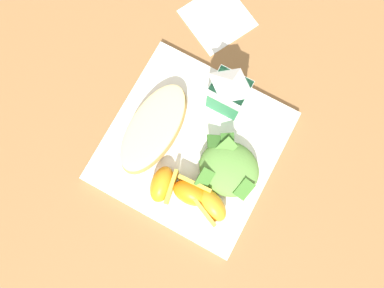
{
  "coord_description": "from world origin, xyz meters",
  "views": [
    {
      "loc": [
        0.05,
        -0.09,
        0.62
      ],
      "look_at": [
        0.0,
        0.0,
        0.03
      ],
      "focal_mm": 33.77,
      "sensor_mm": 36.0,
      "label": 1
    }
  ],
  "objects_px": {
    "white_plate": "(192,146)",
    "cheesy_pizza_bread": "(154,129)",
    "orange_wedge_middle": "(191,192)",
    "orange_wedge_front": "(163,184)",
    "paper_napkin": "(218,18)",
    "orange_wedge_rear": "(211,206)",
    "milk_carton": "(229,92)",
    "green_salad_pile": "(229,168)"
  },
  "relations": [
    {
      "from": "white_plate",
      "to": "cheesy_pizza_bread",
      "type": "height_order",
      "value": "cheesy_pizza_bread"
    },
    {
      "from": "orange_wedge_middle",
      "to": "orange_wedge_front",
      "type": "bearing_deg",
      "value": -166.73
    },
    {
      "from": "paper_napkin",
      "to": "orange_wedge_rear",
      "type": "bearing_deg",
      "value": -64.5
    },
    {
      "from": "milk_carton",
      "to": "orange_wedge_middle",
      "type": "height_order",
      "value": "milk_carton"
    },
    {
      "from": "white_plate",
      "to": "cheesy_pizza_bread",
      "type": "xyz_separation_m",
      "value": [
        -0.07,
        -0.01,
        0.03
      ]
    },
    {
      "from": "orange_wedge_middle",
      "to": "milk_carton",
      "type": "bearing_deg",
      "value": 97.24
    },
    {
      "from": "milk_carton",
      "to": "orange_wedge_middle",
      "type": "xyz_separation_m",
      "value": [
        0.02,
        -0.17,
        -0.04
      ]
    },
    {
      "from": "white_plate",
      "to": "milk_carton",
      "type": "distance_m",
      "value": 0.12
    },
    {
      "from": "green_salad_pile",
      "to": "orange_wedge_front",
      "type": "distance_m",
      "value": 0.11
    },
    {
      "from": "green_salad_pile",
      "to": "orange_wedge_front",
      "type": "xyz_separation_m",
      "value": [
        -0.08,
        -0.07,
        -0.0
      ]
    },
    {
      "from": "white_plate",
      "to": "milk_carton",
      "type": "relative_size",
      "value": 2.55
    },
    {
      "from": "green_salad_pile",
      "to": "orange_wedge_rear",
      "type": "xyz_separation_m",
      "value": [
        0.0,
        -0.07,
        -0.0
      ]
    },
    {
      "from": "white_plate",
      "to": "orange_wedge_front",
      "type": "relative_size",
      "value": 4.26
    },
    {
      "from": "milk_carton",
      "to": "orange_wedge_front",
      "type": "xyz_separation_m",
      "value": [
        -0.02,
        -0.18,
        -0.04
      ]
    },
    {
      "from": "milk_carton",
      "to": "orange_wedge_rear",
      "type": "distance_m",
      "value": 0.18
    },
    {
      "from": "cheesy_pizza_bread",
      "to": "green_salad_pile",
      "type": "distance_m",
      "value": 0.14
    },
    {
      "from": "orange_wedge_rear",
      "to": "paper_napkin",
      "type": "distance_m",
      "value": 0.35
    },
    {
      "from": "cheesy_pizza_bread",
      "to": "orange_wedge_middle",
      "type": "relative_size",
      "value": 2.78
    },
    {
      "from": "white_plate",
      "to": "orange_wedge_middle",
      "type": "distance_m",
      "value": 0.09
    },
    {
      "from": "cheesy_pizza_bread",
      "to": "orange_wedge_middle",
      "type": "height_order",
      "value": "orange_wedge_middle"
    },
    {
      "from": "white_plate",
      "to": "green_salad_pile",
      "type": "bearing_deg",
      "value": -6.79
    },
    {
      "from": "cheesy_pizza_bread",
      "to": "green_salad_pile",
      "type": "bearing_deg",
      "value": 0.11
    },
    {
      "from": "green_salad_pile",
      "to": "orange_wedge_rear",
      "type": "height_order",
      "value": "green_salad_pile"
    },
    {
      "from": "orange_wedge_middle",
      "to": "orange_wedge_rear",
      "type": "height_order",
      "value": "same"
    },
    {
      "from": "orange_wedge_middle",
      "to": "orange_wedge_rear",
      "type": "xyz_separation_m",
      "value": [
        0.04,
        -0.0,
        0.0
      ]
    },
    {
      "from": "milk_carton",
      "to": "white_plate",
      "type": "bearing_deg",
      "value": -99.58
    },
    {
      "from": "orange_wedge_middle",
      "to": "paper_napkin",
      "type": "xyz_separation_m",
      "value": [
        -0.11,
        0.31,
        -0.03
      ]
    },
    {
      "from": "milk_carton",
      "to": "paper_napkin",
      "type": "distance_m",
      "value": 0.18
    },
    {
      "from": "orange_wedge_front",
      "to": "white_plate",
      "type": "bearing_deg",
      "value": 84.02
    },
    {
      "from": "green_salad_pile",
      "to": "orange_wedge_middle",
      "type": "xyz_separation_m",
      "value": [
        -0.04,
        -0.06,
        -0.0
      ]
    },
    {
      "from": "milk_carton",
      "to": "cheesy_pizza_bread",
      "type": "bearing_deg",
      "value": -129.05
    },
    {
      "from": "orange_wedge_middle",
      "to": "cheesy_pizza_bread",
      "type": "bearing_deg",
      "value": 149.0
    },
    {
      "from": "white_plate",
      "to": "milk_carton",
      "type": "bearing_deg",
      "value": 80.42
    },
    {
      "from": "white_plate",
      "to": "green_salad_pile",
      "type": "height_order",
      "value": "green_salad_pile"
    },
    {
      "from": "cheesy_pizza_bread",
      "to": "paper_napkin",
      "type": "height_order",
      "value": "cheesy_pizza_bread"
    },
    {
      "from": "cheesy_pizza_bread",
      "to": "orange_wedge_front",
      "type": "height_order",
      "value": "orange_wedge_front"
    },
    {
      "from": "milk_carton",
      "to": "orange_wedge_middle",
      "type": "distance_m",
      "value": 0.17
    },
    {
      "from": "white_plate",
      "to": "cheesy_pizza_bread",
      "type": "distance_m",
      "value": 0.07
    },
    {
      "from": "cheesy_pizza_bread",
      "to": "orange_wedge_middle",
      "type": "xyz_separation_m",
      "value": [
        0.1,
        -0.06,
        0.0
      ]
    },
    {
      "from": "cheesy_pizza_bread",
      "to": "green_salad_pile",
      "type": "relative_size",
      "value": 1.6
    },
    {
      "from": "green_salad_pile",
      "to": "orange_wedge_rear",
      "type": "relative_size",
      "value": 1.56
    },
    {
      "from": "cheesy_pizza_bread",
      "to": "paper_napkin",
      "type": "xyz_separation_m",
      "value": [
        -0.01,
        0.25,
        -0.03
      ]
    }
  ]
}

